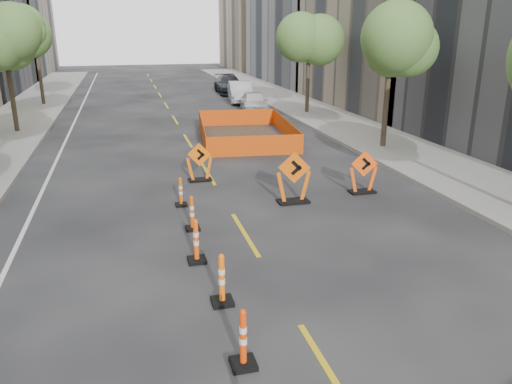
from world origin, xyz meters
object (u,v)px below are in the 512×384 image
object	(u,v)px
chevron_sign_right	(363,172)
channelizer_6	(181,192)
chevron_sign_center	(294,178)
parked_car_far	(229,84)
channelizer_2	(243,338)
channelizer_3	(222,279)
parked_car_near	(254,102)
parked_car_mid	(240,92)
channelizer_4	(196,241)
channelizer_5	(192,213)
chevron_sign_left	(199,162)

from	to	relation	value
chevron_sign_right	channelizer_6	bearing A→B (deg)	-170.37
chevron_sign_center	parked_car_far	size ratio (longest dim) A/B	0.33
channelizer_2	parked_car_far	size ratio (longest dim) A/B	0.21
channelizer_3	parked_car_far	bearing A→B (deg)	78.03
parked_car_near	parked_car_mid	xyz separation A→B (m)	(0.18, 4.89, 0.06)
channelizer_4	parked_car_mid	distance (m)	26.51
chevron_sign_right	parked_car_mid	world-z (taller)	parked_car_mid
channelizer_2	channelizer_6	distance (m)	8.02
channelizer_6	parked_car_far	size ratio (longest dim) A/B	0.18
chevron_sign_right	chevron_sign_center	bearing A→B (deg)	-160.20
channelizer_3	chevron_sign_right	xyz separation A→B (m)	(5.91, 5.77, 0.18)
channelizer_4	chevron_sign_right	xyz separation A→B (m)	(6.13, 3.77, 0.19)
channelizer_3	channelizer_2	bearing A→B (deg)	-91.09
parked_car_far	parked_car_mid	bearing A→B (deg)	-90.30
channelizer_3	parked_car_near	distance (m)	23.62
channelizer_5	parked_car_mid	bearing A→B (deg)	73.98
channelizer_6	chevron_sign_left	xyz separation A→B (m)	(0.97, 2.51, 0.24)
channelizer_5	parked_car_far	size ratio (longest dim) A/B	0.19
channelizer_4	chevron_sign_right	distance (m)	7.20
channelizer_2	parked_car_mid	xyz separation A→B (m)	(6.76, 29.60, 0.22)
chevron_sign_center	chevron_sign_right	size ratio (longest dim) A/B	1.14
channelizer_3	parked_car_near	size ratio (longest dim) A/B	0.27
channelizer_4	chevron_sign_center	size ratio (longest dim) A/B	0.65
chevron_sign_center	channelizer_6	bearing A→B (deg)	-172.47
chevron_sign_left	parked_car_far	xyz separation A→B (m)	(6.15, 24.46, 0.03)
chevron_sign_center	chevron_sign_right	distance (m)	2.59
chevron_sign_left	channelizer_5	bearing A→B (deg)	-81.94
channelizer_2	chevron_sign_right	bearing A→B (deg)	52.62
channelizer_3	parked_car_mid	distance (m)	28.40
chevron_sign_center	chevron_sign_left	bearing A→B (deg)	146.13
chevron_sign_center	parked_car_near	world-z (taller)	chevron_sign_center
channelizer_3	parked_car_far	distance (m)	33.72
channelizer_2	channelizer_4	bearing A→B (deg)	92.64
channelizer_2	chevron_sign_center	xyz separation A→B (m)	(3.38, 7.42, 0.30)
channelizer_5	parked_car_near	size ratio (longest dim) A/B	0.24
channelizer_3	chevron_sign_left	distance (m)	8.57
channelizer_2	channelizer_5	world-z (taller)	channelizer_2
channelizer_5	parked_car_far	world-z (taller)	parked_car_far
chevron_sign_right	parked_car_far	distance (m)	27.23
channelizer_2	channelizer_5	size ratio (longest dim) A/B	1.08
channelizer_6	chevron_sign_left	distance (m)	2.70
channelizer_6	channelizer_4	bearing A→B (deg)	-91.35
chevron_sign_left	parked_car_near	size ratio (longest dim) A/B	0.35
channelizer_6	chevron_sign_center	world-z (taller)	chevron_sign_center
channelizer_6	channelizer_3	bearing A→B (deg)	-88.78
channelizer_2	channelizer_6	xyz separation A→B (m)	(-0.09, 8.02, -0.06)
channelizer_6	chevron_sign_right	distance (m)	6.04
channelizer_2	parked_car_far	bearing A→B (deg)	78.64
channelizer_2	parked_car_near	bearing A→B (deg)	75.09
channelizer_5	chevron_sign_center	xyz separation A→B (m)	(3.39, 1.41, 0.34)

